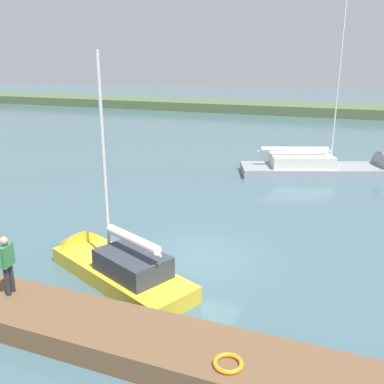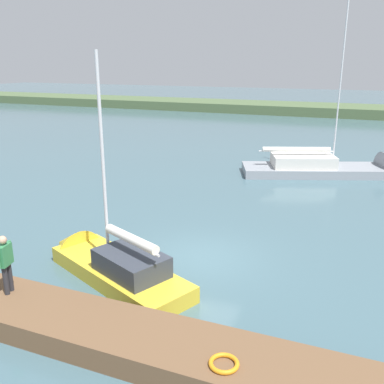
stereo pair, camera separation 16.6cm
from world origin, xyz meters
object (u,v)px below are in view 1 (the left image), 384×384
at_px(sailboat_inner_slip, 104,265).
at_px(person_on_dock, 7,261).
at_px(life_ring_buoy, 228,363).
at_px(sailboat_near_dock, 345,170).

distance_m(sailboat_inner_slip, person_on_dock, 3.51).
bearing_deg(person_on_dock, life_ring_buoy, -17.34).
height_order(sailboat_near_dock, person_on_dock, sailboat_near_dock).
xyz_separation_m(sailboat_near_dock, person_on_dock, (7.92, 19.63, 1.34)).
bearing_deg(sailboat_near_dock, person_on_dock, -132.78).
relative_size(life_ring_buoy, person_on_dock, 0.39).
bearing_deg(sailboat_near_dock, life_ring_buoy, -114.89).
bearing_deg(person_on_dock, sailboat_inner_slip, 59.46).
xyz_separation_m(life_ring_buoy, sailboat_inner_slip, (5.44, -3.69, -0.44)).
xyz_separation_m(life_ring_buoy, person_on_dock, (6.47, -0.62, 0.93)).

